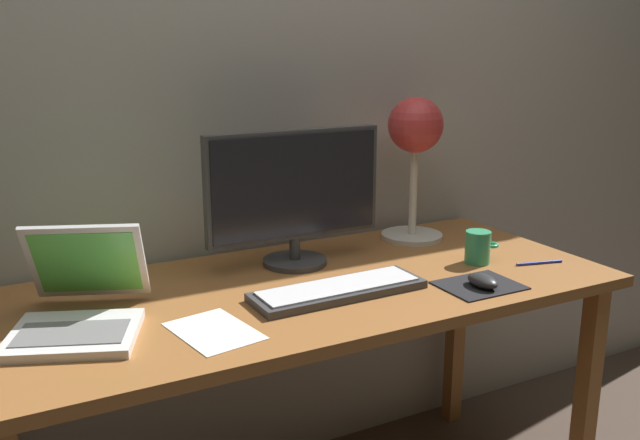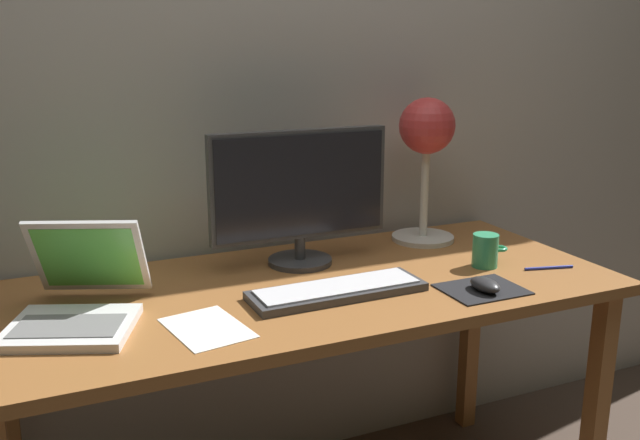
{
  "view_description": "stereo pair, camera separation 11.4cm",
  "coord_description": "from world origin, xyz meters",
  "views": [
    {
      "loc": [
        -0.75,
        -1.48,
        1.34
      ],
      "look_at": [
        0.01,
        -0.05,
        0.92
      ],
      "focal_mm": 38.6,
      "sensor_mm": 36.0,
      "label": 1
    },
    {
      "loc": [
        -0.64,
        -1.53,
        1.34
      ],
      "look_at": [
        0.01,
        -0.05,
        0.92
      ],
      "focal_mm": 38.6,
      "sensor_mm": 36.0,
      "label": 2
    }
  ],
  "objects": [
    {
      "name": "mousepad",
      "position": [
        0.38,
        -0.22,
        0.74
      ],
      "size": [
        0.2,
        0.16,
        0.0
      ],
      "primitive_type": "cube",
      "color": "black",
      "rests_on": "desk"
    },
    {
      "name": "monitor",
      "position": [
        0.05,
        0.16,
        0.95
      ],
      "size": [
        0.51,
        0.18,
        0.37
      ],
      "color": "#38383A",
      "rests_on": "desk"
    },
    {
      "name": "back_wall",
      "position": [
        0.0,
        0.4,
        1.3
      ],
      "size": [
        4.8,
        0.06,
        2.6
      ],
      "primitive_type": "cube",
      "color": "#A8A099",
      "rests_on": "ground"
    },
    {
      "name": "coffee_mug",
      "position": [
        0.5,
        -0.07,
        0.79
      ],
      "size": [
        0.11,
        0.07,
        0.09
      ],
      "color": "#339966",
      "rests_on": "desk"
    },
    {
      "name": "laptop",
      "position": [
        -0.55,
        -0.0,
        0.8
      ],
      "size": [
        0.36,
        0.41,
        0.22
      ],
      "color": "silver",
      "rests_on": "desk"
    },
    {
      "name": "keyboard_main",
      "position": [
        0.04,
        -0.1,
        0.75
      ],
      "size": [
        0.44,
        0.15,
        0.03
      ],
      "color": "#38383A",
      "rests_on": "desk"
    },
    {
      "name": "desk_lamp",
      "position": [
        0.49,
        0.22,
        1.06
      ],
      "size": [
        0.19,
        0.19,
        0.44
      ],
      "color": "beige",
      "rests_on": "desk"
    },
    {
      "name": "pen",
      "position": [
        0.65,
        -0.16,
        0.74
      ],
      "size": [
        0.14,
        0.04,
        0.01
      ],
      "primitive_type": "cylinder",
      "rotation": [
        0.0,
        1.57,
        -0.24
      ],
      "color": "#2633A5",
      "rests_on": "desk"
    },
    {
      "name": "paper_sheet_by_keyboard",
      "position": [
        -0.31,
        -0.17,
        0.74
      ],
      "size": [
        0.18,
        0.23,
        0.0
      ],
      "primitive_type": "cube",
      "rotation": [
        0.0,
        0.0,
        0.17
      ],
      "color": "white",
      "rests_on": "desk"
    },
    {
      "name": "desk",
      "position": [
        0.0,
        0.0,
        0.66
      ],
      "size": [
        1.6,
        0.7,
        0.74
      ],
      "color": "#935B2D",
      "rests_on": "ground"
    },
    {
      "name": "mouse",
      "position": [
        0.38,
        -0.24,
        0.76
      ],
      "size": [
        0.06,
        0.1,
        0.03
      ],
      "primitive_type": "ellipsoid",
      "color": "#28282B",
      "rests_on": "mousepad"
    }
  ]
}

